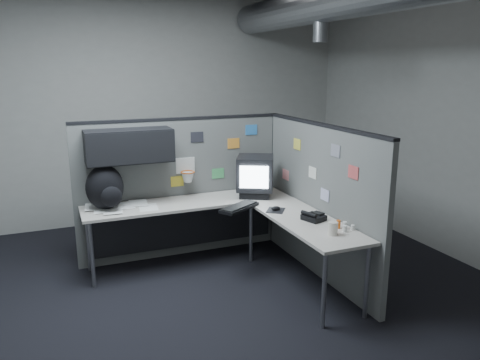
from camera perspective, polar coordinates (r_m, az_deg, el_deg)
name	(u,v)px	position (r m, az deg, el deg)	size (l,w,h in m)	color
room	(285,77)	(4.35, 5.52, 12.39)	(5.62, 5.62, 3.22)	black
partition_back	(169,175)	(5.36, -8.68, 0.66)	(2.44, 0.42, 1.63)	#5E605D
partition_right	(319,200)	(5.00, 9.57, -2.42)	(0.07, 2.23, 1.63)	#5E605D
desk	(218,216)	(5.08, -2.67, -4.41)	(2.31, 2.11, 0.73)	#BCB4A9
monitor	(255,176)	(5.38, 1.86, 0.55)	(0.54, 0.54, 0.46)	black
keyboard	(239,207)	(4.92, -0.09, -3.33)	(0.51, 0.40, 0.04)	black
mouse	(276,209)	(4.88, 4.37, -3.56)	(0.26, 0.27, 0.05)	black
phone	(313,217)	(4.62, 8.94, -4.45)	(0.23, 0.24, 0.09)	black
bottles	(344,226)	(4.41, 12.56, -5.51)	(0.14, 0.15, 0.08)	silver
cup	(333,228)	(4.25, 11.26, -5.81)	(0.09, 0.09, 0.12)	beige
papers	(121,207)	(5.12, -14.34, -3.21)	(0.75, 0.50, 0.02)	white
backpack	(105,188)	(5.04, -16.09, -0.98)	(0.40, 0.37, 0.47)	black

